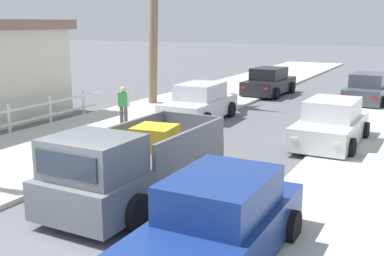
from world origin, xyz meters
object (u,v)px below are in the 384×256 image
object	(u,v)px
car_left_mid	(219,224)
pedestrian	(123,104)
car_left_near	(331,124)
car_right_mid	(368,90)
car_right_near	(200,103)
pickup_truck	(134,167)
car_left_far	(269,82)

from	to	relation	value
car_left_mid	pedestrian	world-z (taller)	pedestrian
pedestrian	car_left_near	bearing A→B (deg)	6.40
car_right_mid	pedestrian	world-z (taller)	pedestrian
car_right_near	pedestrian	world-z (taller)	pedestrian
car_left_near	car_right_mid	size ratio (longest dim) A/B	0.99
pedestrian	pickup_truck	bearing A→B (deg)	-52.65
pickup_truck	car_left_near	distance (m)	7.70
car_left_mid	car_right_mid	world-z (taller)	same
pickup_truck	car_left_far	distance (m)	16.95
car_right_mid	car_left_far	bearing A→B (deg)	174.34
car_right_mid	car_left_mid	bearing A→B (deg)	-90.00
car_left_far	car_right_mid	bearing A→B (deg)	-5.66
pickup_truck	pedestrian	size ratio (longest dim) A/B	3.29
car_right_near	car_left_far	world-z (taller)	same
car_left_near	car_left_far	bearing A→B (deg)	119.00
car_left_near	car_left_mid	xyz separation A→B (m)	(-0.04, -8.87, 0.00)
car_left_near	pedestrian	xyz separation A→B (m)	(-7.70, -0.86, 0.20)
pickup_truck	car_left_far	bearing A→B (deg)	98.21
car_left_near	car_left_mid	world-z (taller)	same
car_left_mid	car_right_mid	distance (m)	18.00
car_right_near	car_left_far	size ratio (longest dim) A/B	1.00
car_left_mid	car_left_far	xyz separation A→B (m)	(-5.31, 18.52, 0.00)
car_right_near	car_right_mid	xyz separation A→B (m)	(5.63, 7.47, 0.00)
pickup_truck	car_right_near	size ratio (longest dim) A/B	1.22
pickup_truck	car_right_mid	world-z (taller)	pickup_truck
car_right_near	pedestrian	distance (m)	3.25
car_right_near	pedestrian	bearing A→B (deg)	-128.93
car_left_far	pedestrian	world-z (taller)	pedestrian
car_left_near	pedestrian	world-z (taller)	pedestrian
car_left_near	car_left_mid	size ratio (longest dim) A/B	1.00
car_left_mid	car_left_far	size ratio (longest dim) A/B	0.99
car_right_mid	car_left_far	world-z (taller)	same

